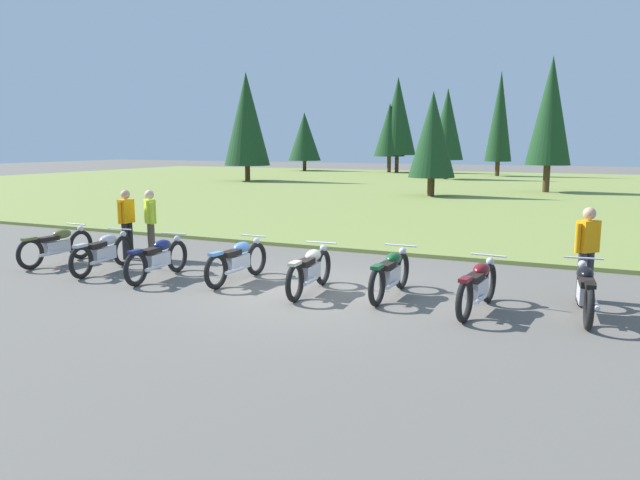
{
  "coord_description": "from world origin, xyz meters",
  "views": [
    {
      "loc": [
        4.82,
        -9.89,
        2.77
      ],
      "look_at": [
        0.0,
        0.6,
        0.9
      ],
      "focal_mm": 33.64,
      "sensor_mm": 36.0,
      "label": 1
    }
  ],
  "objects_px": {
    "motorcycle_sky_blue": "(238,260)",
    "rider_checking_bike": "(127,220)",
    "motorcycle_cream": "(310,270)",
    "motorcycle_maroon": "(478,286)",
    "motorcycle_british_green": "(391,273)",
    "rider_near_row_end": "(587,248)",
    "motorcycle_black": "(585,291)",
    "motorcycle_silver": "(104,252)",
    "motorcycle_navy": "(158,258)",
    "motorcycle_olive": "(57,245)",
    "rider_in_hivis_vest": "(150,220)"
  },
  "relations": [
    {
      "from": "rider_near_row_end",
      "to": "motorcycle_maroon",
      "type": "bearing_deg",
      "value": -136.57
    },
    {
      "from": "motorcycle_cream",
      "to": "motorcycle_silver",
      "type": "bearing_deg",
      "value": -177.56
    },
    {
      "from": "motorcycle_maroon",
      "to": "rider_near_row_end",
      "type": "distance_m",
      "value": 2.25
    },
    {
      "from": "motorcycle_cream",
      "to": "motorcycle_british_green",
      "type": "bearing_deg",
      "value": 12.89
    },
    {
      "from": "rider_near_row_end",
      "to": "rider_checking_bike",
      "type": "distance_m",
      "value": 10.13
    },
    {
      "from": "rider_checking_bike",
      "to": "rider_in_hivis_vest",
      "type": "bearing_deg",
      "value": 19.77
    },
    {
      "from": "motorcycle_silver",
      "to": "rider_checking_bike",
      "type": "relative_size",
      "value": 1.26
    },
    {
      "from": "motorcycle_navy",
      "to": "motorcycle_british_green",
      "type": "height_order",
      "value": "same"
    },
    {
      "from": "motorcycle_navy",
      "to": "rider_near_row_end",
      "type": "xyz_separation_m",
      "value": [
        8.03,
        1.76,
        0.51
      ]
    },
    {
      "from": "motorcycle_silver",
      "to": "motorcycle_navy",
      "type": "xyz_separation_m",
      "value": [
        1.52,
        -0.05,
        0.0
      ]
    },
    {
      "from": "motorcycle_british_green",
      "to": "motorcycle_black",
      "type": "bearing_deg",
      "value": 1.2
    },
    {
      "from": "motorcycle_olive",
      "to": "motorcycle_navy",
      "type": "xyz_separation_m",
      "value": [
        3.14,
        -0.25,
        0.0
      ]
    },
    {
      "from": "motorcycle_cream",
      "to": "motorcycle_british_green",
      "type": "distance_m",
      "value": 1.5
    },
    {
      "from": "motorcycle_olive",
      "to": "motorcycle_sky_blue",
      "type": "xyz_separation_m",
      "value": [
        4.78,
        0.21,
        0.0
      ]
    },
    {
      "from": "motorcycle_black",
      "to": "rider_checking_bike",
      "type": "relative_size",
      "value": 1.26
    },
    {
      "from": "motorcycle_olive",
      "to": "motorcycle_cream",
      "type": "bearing_deg",
      "value": 0.08
    },
    {
      "from": "motorcycle_british_green",
      "to": "motorcycle_maroon",
      "type": "bearing_deg",
      "value": -11.61
    },
    {
      "from": "motorcycle_navy",
      "to": "motorcycle_cream",
      "type": "bearing_deg",
      "value": 4.35
    },
    {
      "from": "motorcycle_cream",
      "to": "rider_near_row_end",
      "type": "height_order",
      "value": "rider_near_row_end"
    },
    {
      "from": "motorcycle_sky_blue",
      "to": "rider_checking_bike",
      "type": "distance_m",
      "value": 3.88
    },
    {
      "from": "motorcycle_sky_blue",
      "to": "motorcycle_maroon",
      "type": "height_order",
      "value": "same"
    },
    {
      "from": "motorcycle_sky_blue",
      "to": "rider_checking_bike",
      "type": "xyz_separation_m",
      "value": [
        -3.73,
        0.96,
        0.51
      ]
    },
    {
      "from": "motorcycle_navy",
      "to": "motorcycle_black",
      "type": "distance_m",
      "value": 8.08
    },
    {
      "from": "motorcycle_cream",
      "to": "motorcycle_maroon",
      "type": "bearing_deg",
      "value": 0.03
    },
    {
      "from": "motorcycle_sky_blue",
      "to": "motorcycle_black",
      "type": "distance_m",
      "value": 6.42
    },
    {
      "from": "motorcycle_british_green",
      "to": "rider_checking_bike",
      "type": "relative_size",
      "value": 1.26
    },
    {
      "from": "motorcycle_maroon",
      "to": "rider_near_row_end",
      "type": "bearing_deg",
      "value": 43.43
    },
    {
      "from": "motorcycle_british_green",
      "to": "rider_near_row_end",
      "type": "height_order",
      "value": "rider_near_row_end"
    },
    {
      "from": "motorcycle_sky_blue",
      "to": "rider_in_hivis_vest",
      "type": "xyz_separation_m",
      "value": [
        -3.17,
        1.16,
        0.51
      ]
    },
    {
      "from": "rider_checking_bike",
      "to": "motorcycle_british_green",
      "type": "bearing_deg",
      "value": -6.82
    },
    {
      "from": "motorcycle_olive",
      "to": "motorcycle_british_green",
      "type": "relative_size",
      "value": 1.0
    },
    {
      "from": "motorcycle_silver",
      "to": "rider_checking_bike",
      "type": "bearing_deg",
      "value": 112.71
    },
    {
      "from": "motorcycle_black",
      "to": "motorcycle_maroon",
      "type": "bearing_deg",
      "value": -166.08
    },
    {
      "from": "motorcycle_cream",
      "to": "rider_in_hivis_vest",
      "type": "distance_m",
      "value": 5.1
    },
    {
      "from": "rider_in_hivis_vest",
      "to": "motorcycle_olive",
      "type": "bearing_deg",
      "value": -139.46
    },
    {
      "from": "motorcycle_british_green",
      "to": "motorcycle_sky_blue",
      "type": "bearing_deg",
      "value": -177.63
    },
    {
      "from": "motorcycle_silver",
      "to": "motorcycle_black",
      "type": "distance_m",
      "value": 9.59
    },
    {
      "from": "rider_in_hivis_vest",
      "to": "rider_checking_bike",
      "type": "xyz_separation_m",
      "value": [
        -0.56,
        -0.2,
        0.0
      ]
    },
    {
      "from": "motorcycle_cream",
      "to": "rider_in_hivis_vest",
      "type": "relative_size",
      "value": 1.26
    },
    {
      "from": "motorcycle_cream",
      "to": "motorcycle_maroon",
      "type": "relative_size",
      "value": 1.0
    },
    {
      "from": "rider_in_hivis_vest",
      "to": "motorcycle_british_green",
      "type": "bearing_deg",
      "value": -9.18
    },
    {
      "from": "motorcycle_silver",
      "to": "rider_in_hivis_vest",
      "type": "relative_size",
      "value": 1.26
    },
    {
      "from": "motorcycle_sky_blue",
      "to": "rider_near_row_end",
      "type": "bearing_deg",
      "value": 11.56
    },
    {
      "from": "motorcycle_black",
      "to": "motorcycle_cream",
      "type": "bearing_deg",
      "value": -175.11
    },
    {
      "from": "motorcycle_sky_blue",
      "to": "motorcycle_black",
      "type": "relative_size",
      "value": 1.0
    },
    {
      "from": "motorcycle_silver",
      "to": "rider_near_row_end",
      "type": "height_order",
      "value": "rider_near_row_end"
    },
    {
      "from": "motorcycle_olive",
      "to": "motorcycle_maroon",
      "type": "relative_size",
      "value": 1.0
    },
    {
      "from": "motorcycle_british_green",
      "to": "motorcycle_silver",
      "type": "bearing_deg",
      "value": -175.11
    },
    {
      "from": "rider_near_row_end",
      "to": "motorcycle_black",
      "type": "bearing_deg",
      "value": -88.8
    },
    {
      "from": "motorcycle_cream",
      "to": "rider_checking_bike",
      "type": "relative_size",
      "value": 1.26
    }
  ]
}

